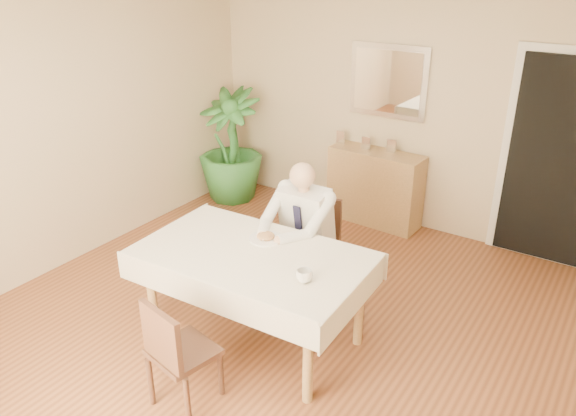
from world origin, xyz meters
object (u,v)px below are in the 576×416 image
Objects in this scene: dining_table at (252,263)px; chair_near at (175,350)px; seated_man at (296,230)px; sideboard at (375,187)px; chair_far at (313,240)px; coffee_mug at (304,276)px; potted_palm at (230,145)px.

dining_table is 0.90m from chair_near.
seated_man is 1.85m from sideboard.
chair_far reaches higher than coffee_mug.
coffee_mug is 3.27m from potted_palm.
dining_table is 2.44m from sideboard.
chair_near is 3.52m from potted_palm.
seated_man reaches higher than coffee_mug.
chair_near is 0.79× the size of sideboard.
seated_man reaches higher than sideboard.
chair_near is at bearing -88.86° from seated_man.
seated_man is at bearing -97.99° from chair_far.
chair_far is at bearing 102.26° from chair_near.
seated_man is at bearing -82.68° from sideboard.
chair_near is 7.25× the size of coffee_mug.
dining_table is 0.90m from chair_far.
chair_far is 0.68× the size of seated_man.
sideboard is (-0.13, 2.42, -0.26)m from dining_table.
coffee_mug is 2.66m from sideboard.
coffee_mug is 0.08× the size of potted_palm.
dining_table is 2.06× the size of chair_far.
dining_table is 0.59m from seated_man.
sideboard is (-0.16, 3.29, -0.04)m from chair_near.
seated_man is 11.09× the size of coffee_mug.
chair_far is at bearing 90.00° from seated_man.
potted_palm reaches higher than chair_far.
potted_palm is at bearing 134.26° from chair_near.
dining_table is 1.41× the size of seated_man.
sideboard reaches higher than dining_table.
seated_man is at bearing -38.18° from potted_palm.
chair_far is at bearing -81.91° from sideboard.
chair_far is 0.36m from seated_man.
chair_near is (0.03, -1.75, -0.02)m from chair_far.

